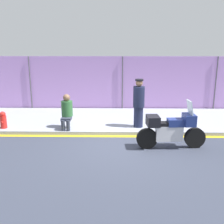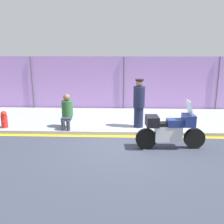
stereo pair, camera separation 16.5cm
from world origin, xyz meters
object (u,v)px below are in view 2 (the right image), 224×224
Objects in this scene: officer_standing at (139,103)px; fire_hydrant at (4,119)px; person_seated_on_curb at (67,110)px; motorcycle at (170,130)px.

officer_standing is 4.93m from fire_hydrant.
fire_hydrant is at bearing -177.07° from officer_standing.
fire_hydrant is at bearing -178.47° from person_seated_on_curb.
fire_hydrant is at bearing 161.84° from motorcycle.
motorcycle reaches higher than person_seated_on_curb.
officer_standing is 2.83× the size of fire_hydrant.
motorcycle is 3.39× the size of fire_hydrant.
motorcycle is 1.96m from officer_standing.
motorcycle is 5.92m from fire_hydrant.
person_seated_on_curb reaches higher than fire_hydrant.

